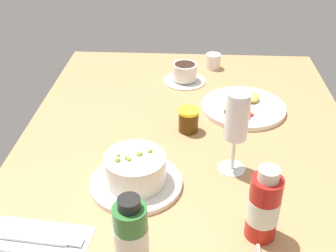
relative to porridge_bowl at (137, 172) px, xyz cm
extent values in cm
cube|color=#B27F51|center=(-17.61, 10.70, -5.08)|extent=(110.00, 84.00, 3.00)
cylinder|color=silver|center=(0.00, 0.00, -2.98)|extent=(19.59, 19.59, 1.20)
cylinder|color=silver|center=(0.00, 0.00, 0.73)|extent=(12.82, 12.82, 6.23)
cylinder|color=beige|center=(0.00, 0.00, 3.05)|extent=(11.02, 11.02, 1.60)
sphere|color=#87A740|center=(-1.95, 2.96, 3.95)|extent=(1.09, 1.09, 1.09)
sphere|color=#87A740|center=(1.53, -3.28, 3.95)|extent=(1.23, 1.23, 1.23)
sphere|color=#87A740|center=(-0.77, 0.89, 3.95)|extent=(1.29, 1.29, 1.29)
sphere|color=#87A740|center=(0.65, -1.49, 3.95)|extent=(1.09, 1.09, 1.09)
sphere|color=#87A740|center=(-0.20, -3.39, 3.95)|extent=(0.82, 0.82, 0.82)
sphere|color=#87A740|center=(1.17, -0.99, 3.95)|extent=(0.95, 0.95, 0.95)
cube|color=silver|center=(17.90, -16.12, -3.43)|extent=(14.33, 20.17, 0.30)
cube|color=silver|center=(16.70, -17.12, -3.03)|extent=(2.52, 14.05, 0.50)
cube|color=silver|center=(16.70, -9.32, -3.03)|extent=(2.53, 3.79, 0.40)
cube|color=silver|center=(19.50, -17.12, -3.03)|extent=(2.23, 13.04, 0.50)
cylinder|color=silver|center=(-50.39, 9.07, -3.13)|extent=(13.14, 13.14, 0.90)
cylinder|color=silver|center=(-50.39, 9.07, -0.21)|extent=(7.51, 7.51, 4.95)
cylinder|color=#321E16|center=(-50.39, 9.07, 1.77)|extent=(6.38, 6.38, 1.00)
torus|color=silver|center=(-54.35, 6.45, 0.04)|extent=(3.44, 2.65, 3.60)
cylinder|color=silver|center=(-61.06, 18.25, -1.14)|extent=(4.79, 4.79, 4.89)
cone|color=silver|center=(-63.15, 17.73, 0.72)|extent=(2.62, 2.18, 2.34)
cylinder|color=white|center=(-6.81, 20.73, -3.38)|extent=(6.13, 6.13, 0.40)
cylinder|color=white|center=(-6.81, 20.73, 0.87)|extent=(0.80, 0.80, 8.10)
cylinder|color=white|center=(-6.81, 20.73, 10.24)|extent=(5.00, 5.00, 10.66)
cylinder|color=#F6E8C4|center=(-6.81, 20.73, 8.65)|extent=(4.10, 4.10, 6.39)
cylinder|color=#472C0A|center=(-22.16, 10.69, -0.92)|extent=(5.05, 5.05, 5.32)
cylinder|color=yellow|center=(-22.16, 10.69, 2.14)|extent=(5.30, 5.30, 0.80)
cylinder|color=#B21E19|center=(12.51, 24.40, 2.92)|extent=(5.68, 5.68, 13.01)
cylinder|color=silver|center=(12.51, 24.40, 2.66)|extent=(5.79, 5.79, 4.94)
cylinder|color=silver|center=(12.51, 24.40, 10.50)|extent=(3.69, 3.69, 2.15)
cylinder|color=#337233|center=(20.37, 1.91, 2.75)|extent=(5.66, 5.66, 12.66)
cylinder|color=silver|center=(20.37, 1.91, 2.49)|extent=(5.78, 5.78, 4.81)
cylinder|color=black|center=(20.37, 1.91, 10.01)|extent=(3.68, 3.68, 1.87)
cylinder|color=silver|center=(-33.62, 25.78, -2.88)|extent=(23.10, 23.10, 1.40)
cube|color=#AF3828|center=(-30.68, 26.06, -1.88)|extent=(9.23, 3.52, 0.60)
cube|color=#AD3828|center=(-31.11, 24.54, -1.88)|extent=(8.95, 6.71, 0.60)
cylinder|color=brown|center=(-30.15, 22.89, -0.98)|extent=(6.98, 5.85, 2.20)
ellipsoid|color=#F2D859|center=(-37.08, 28.09, -1.18)|extent=(6.00, 4.80, 2.40)
camera|label=1|loc=(68.09, 10.31, 54.66)|focal=44.74mm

